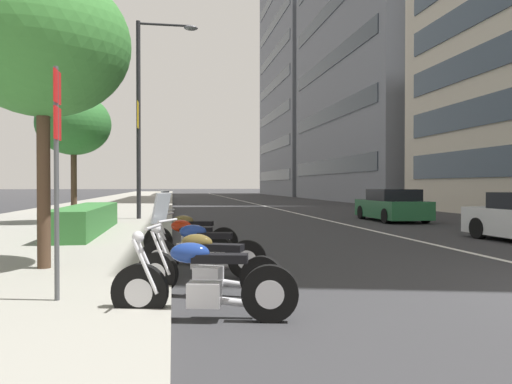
{
  "coord_description": "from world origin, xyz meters",
  "views": [
    {
      "loc": [
        -5.75,
        6.81,
        1.57
      ],
      "look_at": [
        13.2,
        3.63,
        1.31
      ],
      "focal_mm": 34.96,
      "sensor_mm": 36.0,
      "label": 1
    }
  ],
  "objects_px": {
    "motorcycle_far_end_row": "(203,285)",
    "street_tree_far_plaza": "(43,44)",
    "motorcycle_under_tarp": "(205,266)",
    "motorcycle_nearest_camera": "(187,244)",
    "car_following_behind": "(392,206)",
    "street_lamp_with_banners": "(147,101)",
    "parking_sign_by_curb": "(57,154)",
    "street_tree_mid_sidewalk": "(74,124)",
    "motorcycle_mid_row": "(201,252)",
    "motorcycle_second_in_row": "(190,237)"
  },
  "relations": [
    {
      "from": "motorcycle_mid_row",
      "to": "street_tree_mid_sidewalk",
      "type": "bearing_deg",
      "value": -55.63
    },
    {
      "from": "motorcycle_under_tarp",
      "to": "parking_sign_by_curb",
      "type": "bearing_deg",
      "value": 41.1
    },
    {
      "from": "motorcycle_mid_row",
      "to": "street_tree_far_plaza",
      "type": "xyz_separation_m",
      "value": [
        0.57,
        2.64,
        3.54
      ]
    },
    {
      "from": "motorcycle_far_end_row",
      "to": "motorcycle_nearest_camera",
      "type": "xyz_separation_m",
      "value": [
        4.17,
        0.05,
        -0.02
      ]
    },
    {
      "from": "motorcycle_far_end_row",
      "to": "motorcycle_second_in_row",
      "type": "bearing_deg",
      "value": -77.63
    },
    {
      "from": "motorcycle_mid_row",
      "to": "parking_sign_by_curb",
      "type": "height_order",
      "value": "parking_sign_by_curb"
    },
    {
      "from": "motorcycle_nearest_camera",
      "to": "parking_sign_by_curb",
      "type": "bearing_deg",
      "value": 100.54
    },
    {
      "from": "motorcycle_nearest_camera",
      "to": "car_following_behind",
      "type": "xyz_separation_m",
      "value": [
        10.58,
        -9.2,
        0.25
      ]
    },
    {
      "from": "motorcycle_mid_row",
      "to": "car_following_behind",
      "type": "relative_size",
      "value": 0.5
    },
    {
      "from": "motorcycle_second_in_row",
      "to": "street_tree_mid_sidewalk",
      "type": "relative_size",
      "value": 0.43
    },
    {
      "from": "motorcycle_far_end_row",
      "to": "motorcycle_nearest_camera",
      "type": "relative_size",
      "value": 1.25
    },
    {
      "from": "motorcycle_nearest_camera",
      "to": "parking_sign_by_curb",
      "type": "relative_size",
      "value": 0.6
    },
    {
      "from": "parking_sign_by_curb",
      "to": "motorcycle_second_in_row",
      "type": "bearing_deg",
      "value": -20.63
    },
    {
      "from": "motorcycle_under_tarp",
      "to": "street_tree_mid_sidewalk",
      "type": "xyz_separation_m",
      "value": [
        12.65,
        4.13,
        3.43
      ]
    },
    {
      "from": "car_following_behind",
      "to": "street_lamp_with_banners",
      "type": "distance_m",
      "value": 11.51
    },
    {
      "from": "motorcycle_far_end_row",
      "to": "motorcycle_mid_row",
      "type": "xyz_separation_m",
      "value": [
        2.67,
        -0.12,
        0.02
      ]
    },
    {
      "from": "motorcycle_far_end_row",
      "to": "street_lamp_with_banners",
      "type": "distance_m",
      "value": 16.62
    },
    {
      "from": "motorcycle_nearest_camera",
      "to": "street_tree_far_plaza",
      "type": "bearing_deg",
      "value": 57.08
    },
    {
      "from": "motorcycle_nearest_camera",
      "to": "street_lamp_with_banners",
      "type": "height_order",
      "value": "street_lamp_with_banners"
    },
    {
      "from": "motorcycle_far_end_row",
      "to": "street_tree_mid_sidewalk",
      "type": "height_order",
      "value": "street_tree_mid_sidewalk"
    },
    {
      "from": "motorcycle_under_tarp",
      "to": "parking_sign_by_curb",
      "type": "relative_size",
      "value": 0.7
    },
    {
      "from": "motorcycle_mid_row",
      "to": "street_tree_far_plaza",
      "type": "bearing_deg",
      "value": 1.85
    },
    {
      "from": "motorcycle_far_end_row",
      "to": "motorcycle_second_in_row",
      "type": "relative_size",
      "value": 1.03
    },
    {
      "from": "motorcycle_far_end_row",
      "to": "car_following_behind",
      "type": "bearing_deg",
      "value": -109.07
    },
    {
      "from": "car_following_behind",
      "to": "motorcycle_mid_row",
      "type": "bearing_deg",
      "value": 144.1
    },
    {
      "from": "motorcycle_under_tarp",
      "to": "motorcycle_nearest_camera",
      "type": "relative_size",
      "value": 1.17
    },
    {
      "from": "car_following_behind",
      "to": "street_tree_mid_sidewalk",
      "type": "xyz_separation_m",
      "value": [
        -0.85,
        13.17,
        3.21
      ]
    },
    {
      "from": "motorcycle_second_in_row",
      "to": "parking_sign_by_curb",
      "type": "relative_size",
      "value": 0.72
    },
    {
      "from": "parking_sign_by_curb",
      "to": "street_lamp_with_banners",
      "type": "bearing_deg",
      "value": -1.34
    },
    {
      "from": "motorcycle_second_in_row",
      "to": "motorcycle_mid_row",
      "type": "bearing_deg",
      "value": 104.95
    },
    {
      "from": "parking_sign_by_curb",
      "to": "street_tree_mid_sidewalk",
      "type": "distance_m",
      "value": 13.53
    },
    {
      "from": "motorcycle_far_end_row",
      "to": "street_lamp_with_banners",
      "type": "bearing_deg",
      "value": -72.25
    },
    {
      "from": "street_lamp_with_banners",
      "to": "street_tree_mid_sidewalk",
      "type": "bearing_deg",
      "value": 126.97
    },
    {
      "from": "motorcycle_under_tarp",
      "to": "motorcycle_second_in_row",
      "type": "bearing_deg",
      "value": -64.41
    },
    {
      "from": "parking_sign_by_curb",
      "to": "street_lamp_with_banners",
      "type": "relative_size",
      "value": 0.35
    },
    {
      "from": "motorcycle_far_end_row",
      "to": "motorcycle_mid_row",
      "type": "height_order",
      "value": "motorcycle_mid_row"
    },
    {
      "from": "motorcycle_nearest_camera",
      "to": "motorcycle_second_in_row",
      "type": "height_order",
      "value": "motorcycle_second_in_row"
    },
    {
      "from": "car_following_behind",
      "to": "street_tree_far_plaza",
      "type": "relative_size",
      "value": 0.83
    },
    {
      "from": "motorcycle_far_end_row",
      "to": "street_tree_mid_sidewalk",
      "type": "bearing_deg",
      "value": -61.13
    },
    {
      "from": "motorcycle_far_end_row",
      "to": "street_tree_mid_sidewalk",
      "type": "relative_size",
      "value": 0.44
    },
    {
      "from": "motorcycle_far_end_row",
      "to": "motorcycle_nearest_camera",
      "type": "distance_m",
      "value": 4.17
    },
    {
      "from": "motorcycle_far_end_row",
      "to": "street_tree_far_plaza",
      "type": "bearing_deg",
      "value": -39.41
    },
    {
      "from": "motorcycle_nearest_camera",
      "to": "street_tree_far_plaza",
      "type": "xyz_separation_m",
      "value": [
        -0.93,
        2.47,
        3.58
      ]
    },
    {
      "from": "motorcycle_nearest_camera",
      "to": "car_following_behind",
      "type": "distance_m",
      "value": 14.02
    },
    {
      "from": "motorcycle_far_end_row",
      "to": "car_following_behind",
      "type": "height_order",
      "value": "car_following_behind"
    },
    {
      "from": "motorcycle_nearest_camera",
      "to": "car_following_behind",
      "type": "relative_size",
      "value": 0.41
    },
    {
      "from": "motorcycle_second_in_row",
      "to": "car_following_behind",
      "type": "xyz_separation_m",
      "value": [
        9.32,
        -9.11,
        0.24
      ]
    },
    {
      "from": "motorcycle_nearest_camera",
      "to": "street_tree_far_plaza",
      "type": "height_order",
      "value": "street_tree_far_plaza"
    },
    {
      "from": "parking_sign_by_curb",
      "to": "street_tree_far_plaza",
      "type": "bearing_deg",
      "value": 16.86
    },
    {
      "from": "car_following_behind",
      "to": "street_tree_far_plaza",
      "type": "bearing_deg",
      "value": 135.45
    }
  ]
}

